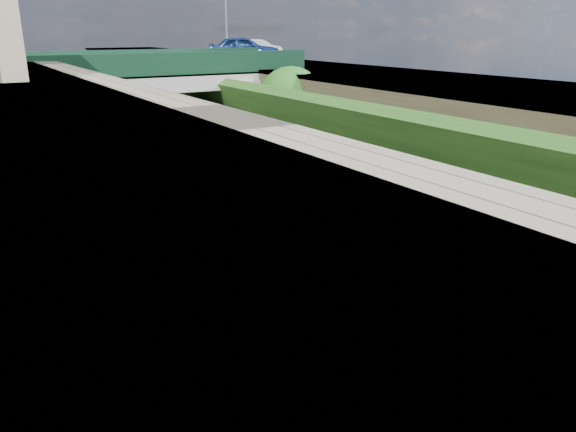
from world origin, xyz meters
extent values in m
plane|color=#1E4714|center=(0.00, 0.00, 0.00)|extent=(160.00, 160.00, 0.00)
cube|color=#473F38|center=(0.00, 20.00, 0.10)|extent=(10.00, 90.00, 0.20)
cube|color=#756B56|center=(-5.50, 20.00, 3.50)|extent=(1.00, 90.00, 7.00)
cube|color=#262628|center=(9.50, 20.00, 3.12)|extent=(8.00, 90.00, 6.25)
cube|color=#1E4714|center=(5.00, 20.00, 2.70)|extent=(4.02, 90.00, 6.36)
sphere|color=#194C14|center=(5.13, 1.92, 3.12)|extent=(2.32, 2.32, 2.32)
sphere|color=#194C14|center=(5.57, 4.41, 3.82)|extent=(2.36, 2.36, 2.36)
sphere|color=#194C14|center=(5.59, 8.77, 3.86)|extent=(1.63, 1.63, 1.63)
sphere|color=#194C14|center=(4.40, 10.62, 1.92)|extent=(2.26, 2.26, 2.26)
sphere|color=#194C14|center=(5.34, 14.86, 3.46)|extent=(1.29, 1.29, 1.29)
sphere|color=#194C14|center=(5.57, 17.72, 3.82)|extent=(1.98, 1.98, 1.98)
sphere|color=#194C14|center=(5.23, 20.14, 3.28)|extent=(1.25, 1.25, 1.25)
sphere|color=#194C14|center=(5.30, 22.78, 3.39)|extent=(1.48, 1.48, 1.48)
sphere|color=#194C14|center=(5.09, 25.34, 3.04)|extent=(2.09, 2.09, 2.09)
sphere|color=#194C14|center=(6.21, 29.86, 4.87)|extent=(2.05, 2.05, 2.05)
sphere|color=#194C14|center=(3.64, 31.16, 0.69)|extent=(2.24, 2.24, 2.24)
sphere|color=#194C14|center=(3.83, 35.71, 1.00)|extent=(1.57, 1.57, 1.57)
sphere|color=#194C14|center=(4.76, 38.79, 2.50)|extent=(2.10, 2.10, 2.10)
sphere|color=#194C14|center=(3.89, 41.29, 1.10)|extent=(2.39, 2.39, 2.39)
sphere|color=#194C14|center=(5.13, 45.00, 3.11)|extent=(2.27, 2.27, 2.27)
sphere|color=#194C14|center=(4.54, 47.70, 2.16)|extent=(2.12, 2.12, 2.12)
sphere|color=#194C14|center=(5.86, 50.24, 4.30)|extent=(1.67, 1.67, 1.67)
sphere|color=#194C14|center=(5.79, 53.21, 4.19)|extent=(1.53, 1.53, 1.53)
sphere|color=#194C14|center=(4.26, 56.64, 1.70)|extent=(2.34, 2.34, 2.34)
sphere|color=#194C14|center=(5.34, 59.56, 3.46)|extent=(1.57, 1.57, 1.57)
sphere|color=#194C14|center=(6.01, 61.65, 4.54)|extent=(1.48, 1.48, 1.48)
sphere|color=#194C14|center=(3.90, 64.89, 1.11)|extent=(1.97, 1.97, 1.97)
cube|color=black|center=(-2.00, 20.00, 0.24)|extent=(2.50, 90.00, 0.07)
cube|color=brown|center=(-2.72, 20.00, 0.33)|extent=(0.08, 90.00, 0.14)
cube|color=brown|center=(-1.28, 20.00, 0.33)|extent=(0.08, 90.00, 0.14)
cube|color=black|center=(1.20, 20.00, 0.24)|extent=(2.50, 90.00, 0.07)
cube|color=brown|center=(0.48, 20.00, 0.33)|extent=(0.08, 90.00, 0.14)
cube|color=brown|center=(1.92, 20.00, 0.33)|extent=(0.08, 90.00, 0.14)
cube|color=gray|center=(0.50, 24.00, 5.70)|extent=(16.00, 6.00, 0.90)
cube|color=#133522|center=(0.50, 21.15, 6.65)|extent=(16.00, 0.30, 1.20)
cube|color=#133522|center=(0.50, 26.85, 6.65)|extent=(16.00, 0.30, 1.20)
cube|color=gray|center=(-5.50, 24.00, 2.85)|extent=(1.40, 6.40, 5.70)
cube|color=gray|center=(5.20, 24.00, 2.85)|extent=(2.40, 6.40, 5.70)
cylinder|color=black|center=(5.80, 18.05, 2.20)|extent=(0.30, 0.30, 4.40)
sphere|color=#194C14|center=(5.80, 18.05, 4.80)|extent=(3.60, 3.60, 3.60)
sphere|color=#194C14|center=(6.30, 18.85, 4.20)|extent=(2.40, 2.40, 2.40)
cylinder|color=gray|center=(8.18, 30.80, 9.25)|extent=(0.14, 0.14, 6.00)
imported|color=navy|center=(8.82, 29.37, 7.09)|extent=(5.31, 4.01, 1.69)
imported|color=silver|center=(10.98, 31.68, 6.96)|extent=(4.51, 2.45, 1.41)
cube|color=black|center=(1.20, 3.08, 0.50)|extent=(2.40, 8.40, 0.60)
cube|color=black|center=(1.20, 4.08, 1.05)|extent=(2.70, 10.00, 0.35)
cube|color=maroon|center=(1.20, -1.02, 0.95)|extent=(2.70, 0.25, 0.70)
cylinder|color=black|center=(1.20, 3.28, 2.35)|extent=(1.90, 5.60, 1.90)
cylinder|color=black|center=(1.20, -0.02, 2.35)|extent=(1.96, 1.80, 1.96)
cylinder|color=white|center=(1.20, -1.00, 2.35)|extent=(1.10, 0.05, 1.10)
cylinder|color=black|center=(1.20, -0.02, 3.55)|extent=(0.44, 0.44, 0.90)
sphere|color=black|center=(1.20, 2.28, 3.35)|extent=(0.76, 0.76, 0.76)
cylinder|color=#A57F33|center=(1.20, 4.08, 3.45)|extent=(0.32, 0.32, 0.50)
cube|color=black|center=(1.20, 6.88, 2.50)|extent=(2.75, 2.40, 2.80)
cube|color=black|center=(1.20, 6.88, 3.95)|extent=(2.85, 2.50, 0.15)
cube|color=black|center=(-0.05, 0.48, 0.85)|extent=(0.60, 1.40, 0.90)
cube|color=black|center=(2.45, 0.48, 0.85)|extent=(0.60, 1.40, 0.90)
cube|color=black|center=(1.20, 11.28, 0.45)|extent=(2.30, 6.00, 0.50)
cube|color=black|center=(1.20, 11.28, 0.70)|extent=(2.60, 6.00, 0.50)
cube|color=black|center=(1.20, 11.28, 1.90)|extent=(2.70, 6.00, 2.40)
cube|color=black|center=(1.20, 11.28, 3.15)|extent=(2.50, 5.60, 0.20)
cube|color=black|center=(1.20, 23.88, 0.40)|extent=(2.30, 17.00, 0.40)
cube|color=black|center=(1.20, 23.88, 0.65)|extent=(2.50, 17.00, 0.50)
cube|color=black|center=(1.20, 23.88, 2.15)|extent=(2.80, 18.00, 2.70)
cube|color=slate|center=(1.20, 23.88, 3.65)|extent=(2.90, 18.00, 0.50)
cube|color=black|center=(1.20, 42.68, 0.40)|extent=(2.30, 17.00, 0.40)
cube|color=black|center=(1.20, 42.68, 0.65)|extent=(2.50, 17.00, 0.50)
cube|color=black|center=(1.20, 42.68, 2.15)|extent=(2.80, 18.00, 2.70)
cube|color=slate|center=(1.20, 42.68, 3.65)|extent=(2.90, 18.00, 0.50)
cube|color=black|center=(1.20, 61.48, 0.40)|extent=(2.30, 17.00, 0.40)
cube|color=black|center=(1.20, 61.48, 0.65)|extent=(2.50, 17.00, 0.50)
cube|color=black|center=(1.20, 61.48, 2.15)|extent=(2.80, 18.00, 2.70)
cube|color=slate|center=(1.20, 61.48, 3.65)|extent=(2.90, 18.00, 0.50)
camera|label=1|loc=(-9.49, -7.27, 8.38)|focal=35.00mm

